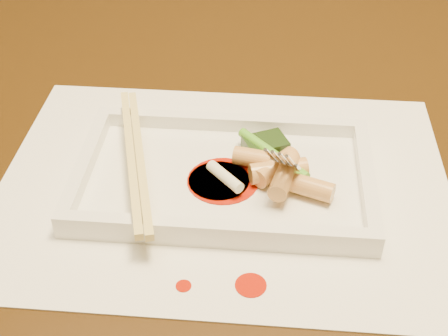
# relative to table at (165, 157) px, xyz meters

# --- Properties ---
(table) EXTENTS (1.40, 0.90, 0.75)m
(table) POSITION_rel_table_xyz_m (0.00, 0.00, 0.00)
(table) COLOR black
(table) RESTS_ON ground
(placemat) EXTENTS (0.40, 0.30, 0.00)m
(placemat) POSITION_rel_table_xyz_m (0.09, -0.16, 0.10)
(placemat) COLOR white
(placemat) RESTS_ON table
(sauce_splatter_a) EXTENTS (0.02, 0.02, 0.00)m
(sauce_splatter_a) POSITION_rel_table_xyz_m (0.12, -0.28, 0.10)
(sauce_splatter_a) COLOR #B31805
(sauce_splatter_a) RESTS_ON placemat
(sauce_splatter_b) EXTENTS (0.01, 0.01, 0.00)m
(sauce_splatter_b) POSITION_rel_table_xyz_m (0.07, -0.28, 0.10)
(sauce_splatter_b) COLOR #B31805
(sauce_splatter_b) RESTS_ON placemat
(plate_base) EXTENTS (0.26, 0.16, 0.01)m
(plate_base) POSITION_rel_table_xyz_m (0.09, -0.16, 0.11)
(plate_base) COLOR white
(plate_base) RESTS_ON placemat
(plate_rim_far) EXTENTS (0.26, 0.01, 0.01)m
(plate_rim_far) POSITION_rel_table_xyz_m (0.09, -0.09, 0.12)
(plate_rim_far) COLOR white
(plate_rim_far) RESTS_ON plate_base
(plate_rim_near) EXTENTS (0.26, 0.01, 0.01)m
(plate_rim_near) POSITION_rel_table_xyz_m (0.09, -0.24, 0.12)
(plate_rim_near) COLOR white
(plate_rim_near) RESTS_ON plate_base
(plate_rim_left) EXTENTS (0.01, 0.14, 0.01)m
(plate_rim_left) POSITION_rel_table_xyz_m (-0.04, -0.16, 0.12)
(plate_rim_left) COLOR white
(plate_rim_left) RESTS_ON plate_base
(plate_rim_right) EXTENTS (0.01, 0.14, 0.01)m
(plate_rim_right) POSITION_rel_table_xyz_m (0.21, -0.16, 0.12)
(plate_rim_right) COLOR white
(plate_rim_right) RESTS_ON plate_base
(veg_piece) EXTENTS (0.05, 0.04, 0.01)m
(veg_piece) POSITION_rel_table_xyz_m (0.12, -0.12, 0.12)
(veg_piece) COLOR black
(veg_piece) RESTS_ON plate_base
(scallion_white) EXTENTS (0.03, 0.04, 0.01)m
(scallion_white) POSITION_rel_table_xyz_m (0.09, -0.18, 0.12)
(scallion_white) COLOR #EAEACC
(scallion_white) RESTS_ON plate_base
(scallion_green) EXTENTS (0.07, 0.07, 0.01)m
(scallion_green) POSITION_rel_table_xyz_m (0.13, -0.14, 0.12)
(scallion_green) COLOR #419818
(scallion_green) RESTS_ON plate_base
(chopstick_a) EXTENTS (0.06, 0.20, 0.01)m
(chopstick_a) POSITION_rel_table_xyz_m (0.00, -0.16, 0.13)
(chopstick_a) COLOR #DFC66F
(chopstick_a) RESTS_ON plate_rim_near
(chopstick_b) EXTENTS (0.06, 0.20, 0.01)m
(chopstick_b) POSITION_rel_table_xyz_m (0.01, -0.16, 0.13)
(chopstick_b) COLOR #DFC66F
(chopstick_b) RESTS_ON plate_rim_near
(fork) EXTENTS (0.09, 0.10, 0.14)m
(fork) POSITION_rel_table_xyz_m (0.16, -0.14, 0.18)
(fork) COLOR silver
(fork) RESTS_ON plate_base
(sauce_blob_0) EXTENTS (0.05, 0.05, 0.00)m
(sauce_blob_0) POSITION_rel_table_xyz_m (0.08, -0.17, 0.11)
(sauce_blob_0) COLOR #B31805
(sauce_blob_0) RESTS_ON plate_base
(sauce_blob_1) EXTENTS (0.06, 0.06, 0.00)m
(sauce_blob_1) POSITION_rel_table_xyz_m (0.09, -0.17, 0.11)
(sauce_blob_1) COLOR #B31805
(sauce_blob_1) RESTS_ON plate_base
(sauce_blob_2) EXTENTS (0.05, 0.05, 0.00)m
(sauce_blob_2) POSITION_rel_table_xyz_m (0.09, -0.17, 0.11)
(sauce_blob_2) COLOR #B31805
(sauce_blob_2) RESTS_ON plate_base
(rice_cake_0) EXTENTS (0.05, 0.03, 0.02)m
(rice_cake_0) POSITION_rel_table_xyz_m (0.16, -0.18, 0.12)
(rice_cake_0) COLOR tan
(rice_cake_0) RESTS_ON plate_base
(rice_cake_1) EXTENTS (0.05, 0.03, 0.02)m
(rice_cake_1) POSITION_rel_table_xyz_m (0.12, -0.15, 0.12)
(rice_cake_1) COLOR tan
(rice_cake_1) RESTS_ON plate_base
(rice_cake_2) EXTENTS (0.03, 0.05, 0.02)m
(rice_cake_2) POSITION_rel_table_xyz_m (0.14, -0.18, 0.13)
(rice_cake_2) COLOR tan
(rice_cake_2) RESTS_ON plate_base
(rice_cake_3) EXTENTS (0.05, 0.03, 0.02)m
(rice_cake_3) POSITION_rel_table_xyz_m (0.13, -0.16, 0.12)
(rice_cake_3) COLOR tan
(rice_cake_3) RESTS_ON plate_base
(rice_cake_4) EXTENTS (0.04, 0.05, 0.02)m
(rice_cake_4) POSITION_rel_table_xyz_m (0.13, -0.16, 0.12)
(rice_cake_4) COLOR tan
(rice_cake_4) RESTS_ON plate_base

